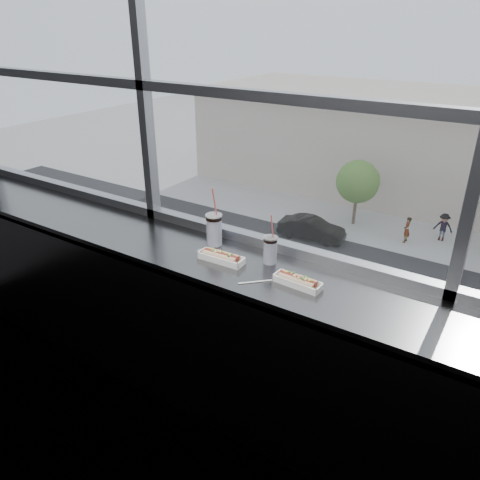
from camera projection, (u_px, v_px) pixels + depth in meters
The scene contains 18 objects.
wall_back_lower at pixel (274, 323), 3.10m from camera, with size 6.00×6.00×0.00m, color black.
window_glass at pixel (287, 36), 2.36m from camera, with size 6.00×6.00×0.00m, color silver.
window_mullions at pixel (285, 36), 2.35m from camera, with size 6.00×0.08×2.40m, color gray, non-canonical shape.
counter at pixel (254, 272), 2.67m from camera, with size 6.00×0.55×0.06m, color slate.
counter_fascia at pixel (230, 369), 2.70m from camera, with size 6.00×0.04×1.04m, color slate.
hotdog_tray_left at pixel (221, 257), 2.71m from camera, with size 0.28×0.10×0.07m.
hotdog_tray_right at pixel (298, 281), 2.47m from camera, with size 0.27×0.10×0.07m.
soda_cup_left at pixel (214, 228), 2.88m from camera, with size 0.10×0.10×0.38m.
soda_cup_right at pixel (270, 248), 2.67m from camera, with size 0.08×0.08×0.31m.
loose_straw at pixel (258, 282), 2.51m from camera, with size 0.01×0.01×0.21m, color white.
wrapper at pixel (204, 252), 2.81m from camera, with size 0.10×0.07×0.02m, color silver.
street_asphalt at pixel (462, 315), 23.23m from camera, with size 80.00×10.00×0.06m, color black.
car_near_a at pixel (186, 256), 26.72m from camera, with size 6.15×2.56×2.05m, color gray.
car_far_a at pixel (312, 225), 30.78m from camera, with size 5.80×2.42×1.93m, color black.
car_near_b at pixel (305, 295), 23.07m from camera, with size 5.73×2.39×1.91m, color black.
pedestrian_b at pixel (444, 224), 30.53m from camera, with size 1.01×0.76×2.27m, color #66605B.
pedestrian_a at pixel (407, 227), 30.33m from camera, with size 0.93×0.70×2.10m, color #66605B.
tree_left at pixel (358, 182), 32.19m from camera, with size 2.99×2.99×4.67m.
Camera 1 is at (1.20, -0.77, 2.38)m, focal length 35.00 mm.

